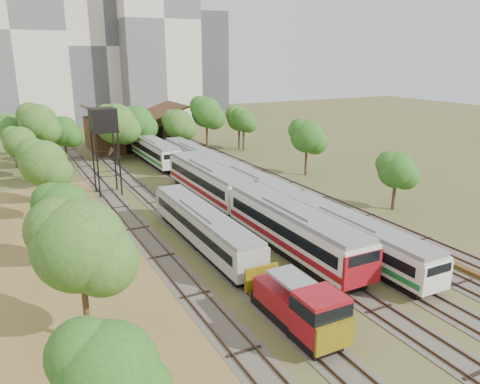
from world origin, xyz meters
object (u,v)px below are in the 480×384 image
shunter_locomotive (302,308)px  water_tower (103,122)px  railcar_red_set (244,201)px  railcar_green_set (250,185)px

shunter_locomotive → water_tower: (-3.83, 34.83, 7.00)m
railcar_red_set → railcar_green_set: size_ratio=0.66×
shunter_locomotive → water_tower: 35.74m
railcar_red_set → shunter_locomotive: (-6.00, -18.71, -0.53)m
railcar_red_set → railcar_green_set: bearing=56.3°
railcar_red_set → water_tower: bearing=121.4°
shunter_locomotive → water_tower: water_tower is taller
water_tower → shunter_locomotive: bearing=-83.7°
railcar_green_set → shunter_locomotive: shunter_locomotive is taller
railcar_red_set → shunter_locomotive: bearing=-107.8°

